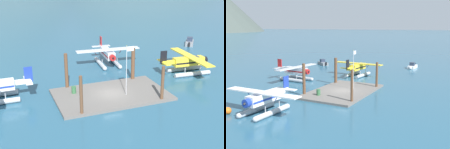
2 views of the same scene
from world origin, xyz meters
TOP-DOWN VIEW (x-y plane):
  - ground_plane at (0.00, 0.00)m, footprint 1200.00×1200.00m
  - dock_platform at (0.00, 0.00)m, footprint 13.99×8.59m
  - piling_near_left at (-4.94, -3.85)m, footprint 0.36×0.36m
  - piling_near_right at (5.06, -3.75)m, footprint 0.39×0.39m
  - piling_far_left at (-4.60, 4.13)m, footprint 0.45×0.45m
  - piling_far_right at (4.78, 3.85)m, footprint 0.52×0.52m
  - flagpole at (1.69, -1.08)m, footprint 0.95×0.10m
  - fuel_drum at (-4.30, 1.82)m, footprint 0.62×0.62m
  - mooring_buoy at (-15.89, 7.23)m, footprint 0.83×0.83m
  - seaplane_silver_bow_right at (4.13, 12.06)m, footprint 10.48×7.97m
  - seaplane_yellow_stbd_fwd at (13.86, 3.55)m, footprint 7.97×10.48m
  - seaplane_white_port_fwd at (-13.64, 3.59)m, footprint 7.98×10.40m
  - boat_white_open_se at (29.58, -4.11)m, footprint 4.89×1.60m
  - boat_grey_open_east at (24.67, 18.55)m, footprint 3.75×4.24m

SIDE VIEW (x-z plane):
  - ground_plane at x=0.00m, z-range 0.00..0.00m
  - dock_platform at x=0.00m, z-range 0.00..0.30m
  - mooring_buoy at x=-15.89m, z-range 0.00..0.83m
  - boat_white_open_se at x=29.58m, z-range -0.26..1.24m
  - boat_grey_open_east at x=24.67m, z-range -0.26..1.24m
  - fuel_drum at x=-4.30m, z-range 0.30..1.18m
  - seaplane_silver_bow_right at x=4.13m, z-range -0.34..3.50m
  - seaplane_yellow_stbd_fwd at x=13.86m, z-range -0.34..3.50m
  - seaplane_white_port_fwd at x=-13.64m, z-range -0.34..3.50m
  - piling_near_right at x=5.06m, z-range 0.00..4.39m
  - piling_near_left at x=-4.94m, z-range 0.00..4.58m
  - piling_far_right at x=4.78m, z-range 0.00..4.73m
  - piling_far_left at x=-4.60m, z-range 0.00..4.86m
  - flagpole at x=1.69m, z-range 1.05..7.34m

